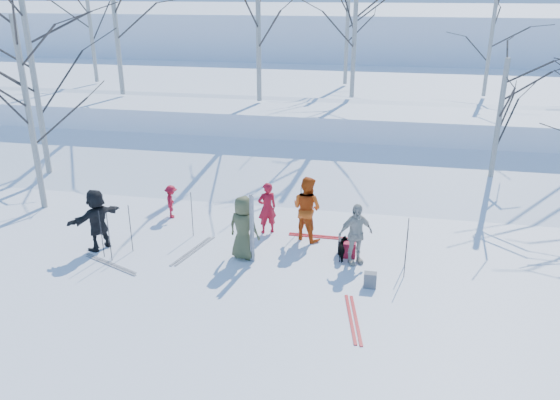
% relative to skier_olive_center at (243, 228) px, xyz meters
% --- Properties ---
extents(ground, '(120.00, 120.00, 0.00)m').
position_rel_skier_olive_center_xyz_m(ground, '(0.77, -0.48, -0.86)').
color(ground, white).
rests_on(ground, ground).
extents(snow_ramp, '(70.00, 9.49, 4.12)m').
position_rel_skier_olive_center_xyz_m(snow_ramp, '(0.77, 6.52, -0.71)').
color(snow_ramp, white).
rests_on(snow_ramp, ground).
extents(snow_plateau, '(70.00, 18.00, 2.20)m').
position_rel_skier_olive_center_xyz_m(snow_plateau, '(0.77, 16.52, 0.14)').
color(snow_plateau, white).
rests_on(snow_plateau, ground).
extents(far_hill, '(90.00, 30.00, 6.00)m').
position_rel_skier_olive_center_xyz_m(far_hill, '(0.77, 37.52, 1.14)').
color(far_hill, white).
rests_on(far_hill, ground).
extents(skier_olive_center, '(0.95, 0.74, 1.72)m').
position_rel_skier_olive_center_xyz_m(skier_olive_center, '(0.00, 0.00, 0.00)').
color(skier_olive_center, '#464A2C').
rests_on(skier_olive_center, ground).
extents(skier_red_north, '(0.67, 0.60, 1.53)m').
position_rel_skier_olive_center_xyz_m(skier_red_north, '(0.26, 1.67, -0.09)').
color(skier_red_north, '#A90F22').
rests_on(skier_red_north, ground).
extents(skier_redor_behind, '(1.12, 1.04, 1.85)m').
position_rel_skier_olive_center_xyz_m(skier_redor_behind, '(1.44, 1.47, 0.07)').
color(skier_redor_behind, '#C8470F').
rests_on(skier_redor_behind, ground).
extents(skier_red_seated, '(0.59, 0.76, 1.04)m').
position_rel_skier_olive_center_xyz_m(skier_red_seated, '(-2.87, 2.20, -0.34)').
color(skier_red_seated, '#A90F22').
rests_on(skier_red_seated, ground).
extents(skier_cream_east, '(1.03, 0.85, 1.64)m').
position_rel_skier_olive_center_xyz_m(skier_cream_east, '(2.87, 0.26, -0.04)').
color(skier_cream_east, beige).
rests_on(skier_cream_east, ground).
extents(skier_grey_west, '(1.19, 1.64, 1.71)m').
position_rel_skier_olive_center_xyz_m(skier_grey_west, '(-4.00, -0.22, -0.00)').
color(skier_grey_west, black).
rests_on(skier_grey_west, ground).
extents(dog, '(0.40, 0.69, 0.55)m').
position_rel_skier_olive_center_xyz_m(dog, '(2.58, 0.41, -0.59)').
color(dog, black).
rests_on(dog, ground).
extents(upright_ski_left, '(0.12, 0.17, 1.90)m').
position_rel_skier_olive_center_xyz_m(upright_ski_left, '(0.26, -0.21, 0.09)').
color(upright_ski_left, silver).
rests_on(upright_ski_left, ground).
extents(upright_ski_right, '(0.13, 0.23, 1.89)m').
position_rel_skier_olive_center_xyz_m(upright_ski_right, '(0.31, -0.26, 0.09)').
color(upright_ski_right, silver).
rests_on(upright_ski_right, ground).
extents(ski_pair_a, '(1.10, 1.99, 0.02)m').
position_rel_skier_olive_center_xyz_m(ski_pair_a, '(-1.45, 0.09, -0.85)').
color(ski_pair_a, silver).
rests_on(ski_pair_a, ground).
extents(ski_pair_b, '(0.87, 1.97, 0.02)m').
position_rel_skier_olive_center_xyz_m(ski_pair_b, '(3.03, -2.35, -0.85)').
color(ski_pair_b, red).
rests_on(ski_pair_b, ground).
extents(ski_pair_c, '(0.25, 1.91, 0.02)m').
position_rel_skier_olive_center_xyz_m(ski_pair_c, '(1.86, 1.65, -0.85)').
color(ski_pair_c, red).
rests_on(ski_pair_c, ground).
extents(ski_pair_d, '(1.59, 2.05, 0.02)m').
position_rel_skier_olive_center_xyz_m(ski_pair_d, '(-3.29, -1.05, -0.85)').
color(ski_pair_d, silver).
rests_on(ski_pair_d, ground).
extents(ski_pole_a, '(0.02, 0.02, 1.34)m').
position_rel_skier_olive_center_xyz_m(ski_pole_a, '(4.13, -0.26, -0.19)').
color(ski_pole_a, black).
rests_on(ski_pole_a, ground).
extents(ski_pole_b, '(0.02, 0.02, 1.34)m').
position_rel_skier_olive_center_xyz_m(ski_pole_b, '(-3.66, -0.67, -0.19)').
color(ski_pole_b, black).
rests_on(ski_pole_b, ground).
extents(ski_pole_c, '(0.02, 0.02, 1.34)m').
position_rel_skier_olive_center_xyz_m(ski_pole_c, '(-1.77, 1.01, -0.19)').
color(ski_pole_c, black).
rests_on(ski_pole_c, ground).
extents(ski_pole_d, '(0.02, 0.02, 1.34)m').
position_rel_skier_olive_center_xyz_m(ski_pole_d, '(4.16, 0.32, -0.19)').
color(ski_pole_d, black).
rests_on(ski_pole_d, ground).
extents(ski_pole_e, '(0.02, 0.02, 1.34)m').
position_rel_skier_olive_center_xyz_m(ski_pole_e, '(1.20, 1.96, -0.19)').
color(ski_pole_e, black).
rests_on(ski_pole_e, ground).
extents(ski_pole_f, '(0.02, 0.02, 1.34)m').
position_rel_skier_olive_center_xyz_m(ski_pole_f, '(-3.06, -0.22, -0.19)').
color(ski_pole_f, black).
rests_on(ski_pole_f, ground).
extents(ski_pole_g, '(0.02, 0.02, 1.34)m').
position_rel_skier_olive_center_xyz_m(ski_pole_g, '(-3.36, -0.82, -0.19)').
color(ski_pole_g, black).
rests_on(ski_pole_g, ground).
extents(backpack_red, '(0.32, 0.22, 0.42)m').
position_rel_skier_olive_center_xyz_m(backpack_red, '(2.73, 0.55, -0.65)').
color(backpack_red, '#B21B32').
rests_on(backpack_red, ground).
extents(backpack_grey, '(0.30, 0.20, 0.38)m').
position_rel_skier_olive_center_xyz_m(backpack_grey, '(3.33, -0.91, -0.67)').
color(backpack_grey, slate).
rests_on(backpack_grey, ground).
extents(backpack_dark, '(0.34, 0.24, 0.40)m').
position_rel_skier_olive_center_xyz_m(backpack_dark, '(2.58, 0.73, -0.66)').
color(backpack_dark, black).
rests_on(backpack_dark, ground).
extents(birch_plateau_a, '(4.95, 4.95, 6.21)m').
position_rel_skier_olive_center_xyz_m(birch_plateau_a, '(-1.84, 9.87, 4.45)').
color(birch_plateau_a, silver).
rests_on(birch_plateau_a, snow_plateau).
extents(birch_plateau_b, '(5.34, 5.34, 6.78)m').
position_rel_skier_olive_center_xyz_m(birch_plateau_b, '(-8.17, 10.15, 4.73)').
color(birch_plateau_b, silver).
rests_on(birch_plateau_b, snow_plateau).
extents(birch_plateau_c, '(4.75, 4.75, 5.93)m').
position_rel_skier_olive_center_xyz_m(birch_plateau_c, '(1.92, 11.42, 4.31)').
color(birch_plateau_c, silver).
rests_on(birch_plateau_c, snow_plateau).
extents(birch_plateau_f, '(4.50, 4.50, 5.58)m').
position_rel_skier_olive_center_xyz_m(birch_plateau_f, '(1.35, 14.85, 4.13)').
color(birch_plateau_f, silver).
rests_on(birch_plateau_f, snow_plateau).
extents(birch_plateau_g, '(4.43, 4.43, 5.47)m').
position_rel_skier_olive_center_xyz_m(birch_plateau_g, '(-11.01, 13.08, 4.08)').
color(birch_plateau_g, silver).
rests_on(birch_plateau_g, snow_plateau).
extents(birch_plateau_h, '(3.50, 3.50, 4.14)m').
position_rel_skier_olive_center_xyz_m(birch_plateau_h, '(7.59, 12.77, 3.41)').
color(birch_plateau_h, silver).
rests_on(birch_plateau_h, snow_plateau).
extents(birch_edge_a, '(4.77, 4.77, 5.96)m').
position_rel_skier_olive_center_xyz_m(birch_edge_a, '(-7.27, 2.20, 2.12)').
color(birch_edge_a, silver).
rests_on(birch_edge_a, ground).
extents(birch_edge_d, '(5.42, 5.42, 6.88)m').
position_rel_skier_olive_center_xyz_m(birch_edge_d, '(-8.61, 4.64, 2.58)').
color(birch_edge_d, silver).
rests_on(birch_edge_d, ground).
extents(birch_edge_e, '(3.83, 3.83, 4.62)m').
position_rel_skier_olive_center_xyz_m(birch_edge_e, '(7.05, 6.00, 1.45)').
color(birch_edge_e, silver).
rests_on(birch_edge_e, ground).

